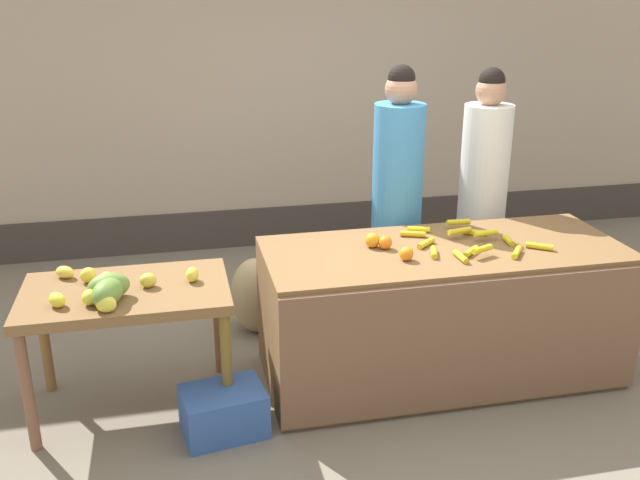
{
  "coord_description": "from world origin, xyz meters",
  "views": [
    {
      "loc": [
        -1.1,
        -3.68,
        2.33
      ],
      "look_at": [
        -0.26,
        0.15,
        0.89
      ],
      "focal_mm": 39.51,
      "sensor_mm": 36.0,
      "label": 1
    }
  ],
  "objects": [
    {
      "name": "banana_bunch_pile",
      "position": [
        0.62,
        0.01,
        0.87
      ],
      "size": [
        0.81,
        0.62,
        0.07
      ],
      "color": "gold",
      "rests_on": "fruit_stall_counter"
    },
    {
      "name": "mango_papaya_pile",
      "position": [
        -1.47,
        -0.11,
        0.81
      ],
      "size": [
        0.82,
        0.63,
        0.14
      ],
      "color": "yellow",
      "rests_on": "side_table_wooden"
    },
    {
      "name": "fruit_stall_counter",
      "position": [
        0.47,
        -0.01,
        0.42
      ],
      "size": [
        2.16,
        0.9,
        0.84
      ],
      "color": "brown",
      "rests_on": "ground"
    },
    {
      "name": "vendor_woman_blue_shirt",
      "position": [
        0.39,
        0.68,
        0.93
      ],
      "size": [
        0.34,
        0.34,
        1.84
      ],
      "color": "#33333D",
      "rests_on": "ground"
    },
    {
      "name": "vendor_woman_white_shirt",
      "position": [
        1.06,
        0.78,
        0.91
      ],
      "size": [
        0.34,
        0.34,
        1.8
      ],
      "color": "#33333D",
      "rests_on": "ground"
    },
    {
      "name": "produce_sack",
      "position": [
        -0.58,
        0.79,
        0.27
      ],
      "size": [
        0.45,
        0.42,
        0.55
      ],
      "primitive_type": "ellipsoid",
      "rotation": [
        0.0,
        0.0,
        2.73
      ],
      "color": "tan",
      "rests_on": "ground"
    },
    {
      "name": "produce_crate",
      "position": [
        -0.91,
        -0.36,
        0.13
      ],
      "size": [
        0.49,
        0.39,
        0.26
      ],
      "primitive_type": "cube",
      "rotation": [
        0.0,
        0.0,
        0.16
      ],
      "color": "#3359A5",
      "rests_on": "ground"
    },
    {
      "name": "market_wall_back",
      "position": [
        0.0,
        2.64,
        1.6
      ],
      "size": [
        7.93,
        0.23,
        3.26
      ],
      "color": "tan",
      "rests_on": "ground"
    },
    {
      "name": "side_table_wooden",
      "position": [
        -1.39,
        0.0,
        0.66
      ],
      "size": [
        1.13,
        0.69,
        0.75
      ],
      "color": "brown",
      "rests_on": "ground"
    },
    {
      "name": "ground_plane",
      "position": [
        0.0,
        0.0,
        0.0
      ],
      "size": [
        24.0,
        24.0,
        0.0
      ],
      "primitive_type": "plane",
      "color": "#756B5B"
    },
    {
      "name": "orange_pile",
      "position": [
        0.11,
        0.01,
        0.89
      ],
      "size": [
        0.21,
        0.33,
        0.09
      ],
      "color": "orange",
      "rests_on": "fruit_stall_counter"
    }
  ]
}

